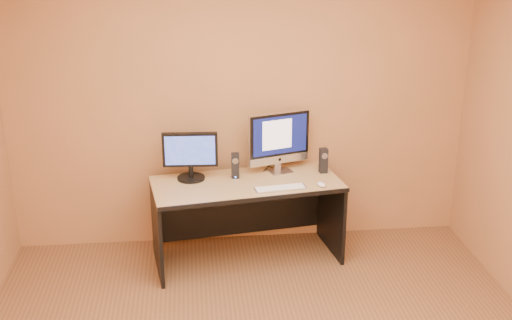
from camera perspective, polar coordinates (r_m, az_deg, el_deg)
name	(u,v)px	position (r m, az deg, el deg)	size (l,w,h in m)	color
walls	(270,191)	(3.65, 1.26, -2.78)	(4.00, 4.00, 2.60)	#AD6C46
desk	(247,221)	(5.46, -0.81, -5.47)	(1.55, 0.68, 0.72)	#A98354
imac	(280,142)	(5.45, 2.18, 1.57)	(0.55, 0.20, 0.53)	#BCBDC1
second_monitor	(190,156)	(5.34, -5.86, 0.34)	(0.47, 0.23, 0.41)	black
speaker_left	(235,166)	(5.38, -1.85, -0.50)	(0.07, 0.07, 0.21)	black
speaker_right	(323,161)	(5.52, 6.01, -0.05)	(0.07, 0.07, 0.21)	black
keyboard	(280,188)	(5.18, 2.16, -2.51)	(0.42, 0.11, 0.02)	silver
mouse	(321,184)	(5.25, 5.84, -2.16)	(0.06, 0.10, 0.03)	white
cable_a	(276,169)	(5.58, 1.80, -0.84)	(0.01, 0.01, 0.21)	black
cable_b	(267,168)	(5.61, 0.98, -0.71)	(0.01, 0.01, 0.17)	black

